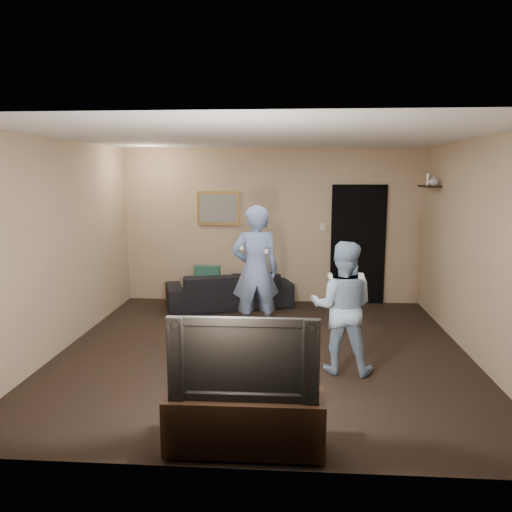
# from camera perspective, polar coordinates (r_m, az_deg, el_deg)

# --- Properties ---
(ground) EXTENTS (5.00, 5.00, 0.00)m
(ground) POSITION_cam_1_polar(r_m,az_deg,el_deg) (6.30, 0.82, -10.84)
(ground) COLOR black
(ground) RESTS_ON ground
(ceiling) EXTENTS (5.00, 5.00, 0.04)m
(ceiling) POSITION_cam_1_polar(r_m,az_deg,el_deg) (5.92, 0.88, 13.48)
(ceiling) COLOR silver
(ceiling) RESTS_ON wall_back
(wall_back) EXTENTS (5.00, 0.04, 2.60)m
(wall_back) POSITION_cam_1_polar(r_m,az_deg,el_deg) (8.45, 1.80, 3.44)
(wall_back) COLOR tan
(wall_back) RESTS_ON ground
(wall_front) EXTENTS (5.00, 0.04, 2.60)m
(wall_front) POSITION_cam_1_polar(r_m,az_deg,el_deg) (3.53, -1.45, -5.07)
(wall_front) COLOR tan
(wall_front) RESTS_ON ground
(wall_left) EXTENTS (0.04, 5.00, 2.60)m
(wall_left) POSITION_cam_1_polar(r_m,az_deg,el_deg) (6.60, -21.37, 1.10)
(wall_left) COLOR tan
(wall_left) RESTS_ON ground
(wall_right) EXTENTS (0.04, 5.00, 2.60)m
(wall_right) POSITION_cam_1_polar(r_m,az_deg,el_deg) (6.35, 24.01, 0.62)
(wall_right) COLOR tan
(wall_right) RESTS_ON ground
(sofa) EXTENTS (2.16, 1.37, 0.59)m
(sofa) POSITION_cam_1_polar(r_m,az_deg,el_deg) (8.23, -3.09, -3.84)
(sofa) COLOR black
(sofa) RESTS_ON ground
(throw_pillow) EXTENTS (0.43, 0.17, 0.42)m
(throw_pillow) POSITION_cam_1_polar(r_m,az_deg,el_deg) (8.24, -5.58, -2.53)
(throw_pillow) COLOR #184A40
(throw_pillow) RESTS_ON sofa
(painting_frame) EXTENTS (0.72, 0.05, 0.57)m
(painting_frame) POSITION_cam_1_polar(r_m,az_deg,el_deg) (8.48, -4.31, 5.47)
(painting_frame) COLOR olive
(painting_frame) RESTS_ON wall_back
(painting_canvas) EXTENTS (0.62, 0.01, 0.47)m
(painting_canvas) POSITION_cam_1_polar(r_m,az_deg,el_deg) (8.46, -4.33, 5.46)
(painting_canvas) COLOR slate
(painting_canvas) RESTS_ON painting_frame
(doorway) EXTENTS (0.90, 0.06, 2.00)m
(doorway) POSITION_cam_1_polar(r_m,az_deg,el_deg) (8.52, 11.57, 1.27)
(doorway) COLOR black
(doorway) RESTS_ON ground
(light_switch) EXTENTS (0.08, 0.02, 0.12)m
(light_switch) POSITION_cam_1_polar(r_m,az_deg,el_deg) (8.44, 7.59, 3.35)
(light_switch) COLOR silver
(light_switch) RESTS_ON wall_back
(wall_shelf) EXTENTS (0.20, 0.60, 0.03)m
(wall_shelf) POSITION_cam_1_polar(r_m,az_deg,el_deg) (7.97, 19.21, 7.53)
(wall_shelf) COLOR black
(wall_shelf) RESTS_ON wall_right
(shelf_vase) EXTENTS (0.18, 0.18, 0.15)m
(shelf_vase) POSITION_cam_1_polar(r_m,az_deg,el_deg) (7.76, 19.66, 8.12)
(shelf_vase) COLOR silver
(shelf_vase) RESTS_ON wall_shelf
(shelf_figurine) EXTENTS (0.06, 0.06, 0.18)m
(shelf_figurine) POSITION_cam_1_polar(r_m,az_deg,el_deg) (8.05, 19.09, 8.30)
(shelf_figurine) COLOR #BCBCC0
(shelf_figurine) RESTS_ON wall_shelf
(tv_console) EXTENTS (1.25, 0.41, 0.45)m
(tv_console) POSITION_cam_1_polar(r_m,az_deg,el_deg) (4.14, -1.32, -18.39)
(tv_console) COLOR black
(tv_console) RESTS_ON ground
(television) EXTENTS (1.14, 0.16, 0.66)m
(television) POSITION_cam_1_polar(r_m,az_deg,el_deg) (3.91, -1.35, -11.22)
(television) COLOR black
(television) RESTS_ON tv_console
(wii_player_left) EXTENTS (0.72, 0.56, 1.77)m
(wii_player_left) POSITION_cam_1_polar(r_m,az_deg,el_deg) (6.73, -0.07, -1.67)
(wii_player_left) COLOR #7492CA
(wii_player_left) RESTS_ON ground
(wii_player_right) EXTENTS (0.79, 0.66, 1.46)m
(wii_player_right) POSITION_cam_1_polar(r_m,az_deg,el_deg) (5.58, 9.84, -5.78)
(wii_player_right) COLOR #9CC1E4
(wii_player_right) RESTS_ON ground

